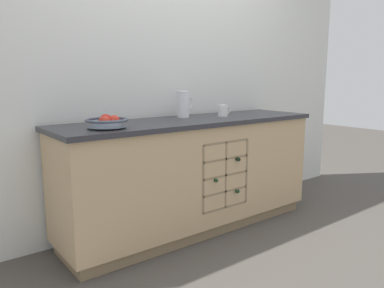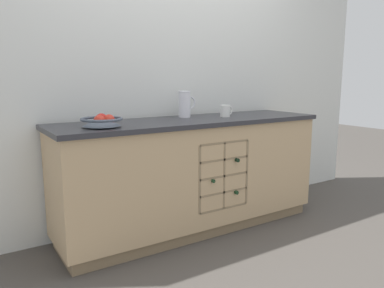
% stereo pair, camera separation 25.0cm
% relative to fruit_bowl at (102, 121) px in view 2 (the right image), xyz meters
% --- Properties ---
extents(ground_plane, '(14.00, 14.00, 0.00)m').
position_rel_fruit_bowl_xyz_m(ground_plane, '(0.75, 0.09, -0.94)').
color(ground_plane, '#4C4742').
extents(back_wall, '(4.54, 0.06, 2.55)m').
position_rel_fruit_bowl_xyz_m(back_wall, '(0.75, 0.44, 0.34)').
color(back_wall, silver).
rests_on(back_wall, ground_plane).
extents(kitchen_island, '(2.18, 0.61, 0.89)m').
position_rel_fruit_bowl_xyz_m(kitchen_island, '(0.75, 0.08, -0.48)').
color(kitchen_island, '#8B7354').
rests_on(kitchen_island, ground_plane).
extents(fruit_bowl, '(0.27, 0.27, 0.09)m').
position_rel_fruit_bowl_xyz_m(fruit_bowl, '(0.00, 0.00, 0.00)').
color(fruit_bowl, '#4C5666').
rests_on(fruit_bowl, kitchen_island).
extents(white_pitcher, '(0.15, 0.10, 0.21)m').
position_rel_fruit_bowl_xyz_m(white_pitcher, '(0.78, 0.24, 0.07)').
color(white_pitcher, white).
rests_on(white_pitcher, kitchen_island).
extents(ceramic_mug, '(0.12, 0.08, 0.10)m').
position_rel_fruit_bowl_xyz_m(ceramic_mug, '(1.08, 0.09, 0.01)').
color(ceramic_mug, white).
rests_on(ceramic_mug, kitchen_island).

